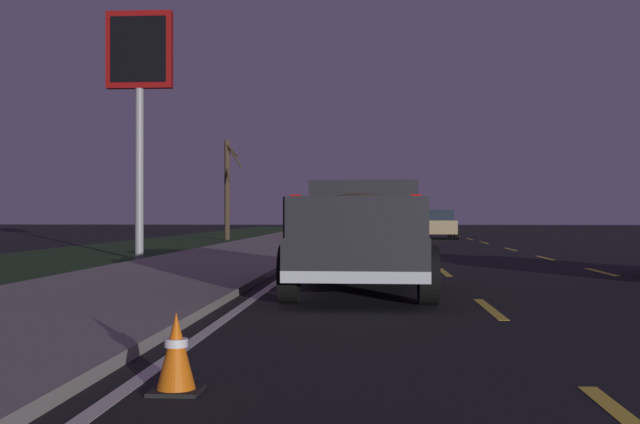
# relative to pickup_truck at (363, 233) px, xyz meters

# --- Properties ---
(ground) EXTENTS (144.00, 144.00, 0.00)m
(ground) POSITION_rel_pickup_truck_xyz_m (15.35, -3.50, -0.98)
(ground) COLOR black
(sidewalk_shoulder) EXTENTS (108.00, 4.00, 0.12)m
(sidewalk_shoulder) POSITION_rel_pickup_truck_xyz_m (15.35, 3.95, -0.92)
(sidewalk_shoulder) COLOR gray
(sidewalk_shoulder) RESTS_ON ground
(grass_verge) EXTENTS (108.00, 6.00, 0.01)m
(grass_verge) POSITION_rel_pickup_truck_xyz_m (15.35, 8.95, -0.98)
(grass_verge) COLOR #1E3819
(grass_verge) RESTS_ON ground
(lane_markings) EXTENTS (108.00, 7.04, 0.01)m
(lane_markings) POSITION_rel_pickup_truck_xyz_m (18.02, -0.41, -0.98)
(lane_markings) COLOR yellow
(lane_markings) RESTS_ON ground
(pickup_truck) EXTENTS (5.47, 2.37, 1.87)m
(pickup_truck) POSITION_rel_pickup_truck_xyz_m (0.00, 0.00, 0.00)
(pickup_truck) COLOR #232328
(pickup_truck) RESTS_ON ground
(sedan_tan) EXTENTS (4.41, 2.04, 1.54)m
(sedan_tan) POSITION_rel_pickup_truck_xyz_m (29.33, -3.56, -0.20)
(sedan_tan) COLOR #9E845B
(sedan_tan) RESTS_ON ground
(gas_price_sign) EXTENTS (0.27, 1.90, 7.08)m
(gas_price_sign) POSITION_rel_pickup_truck_xyz_m (8.90, 6.46, 4.35)
(gas_price_sign) COLOR #99999E
(gas_price_sign) RESTS_ON ground
(bare_tree_far) EXTENTS (1.79, 0.85, 5.05)m
(bare_tree_far) POSITION_rel_pickup_truck_xyz_m (26.66, 7.20, 1.68)
(bare_tree_far) COLOR #423323
(bare_tree_far) RESTS_ON ground
(traffic_cone_near) EXTENTS (0.36, 0.36, 0.58)m
(traffic_cone_near) POSITION_rel_pickup_truck_xyz_m (-7.63, 1.25, -0.70)
(traffic_cone_near) COLOR black
(traffic_cone_near) RESTS_ON ground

